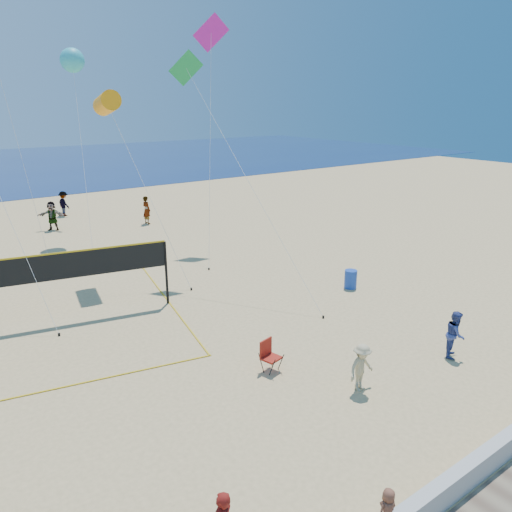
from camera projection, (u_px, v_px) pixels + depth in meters
ground at (288, 455)px, 11.54m from camera, size 120.00×120.00×0.00m
toddler at (388, 510)px, 8.70m from camera, size 0.43×0.30×0.83m
bystander_a at (455, 334)px, 15.81m from camera, size 0.93×0.87×1.53m
bystander_b at (361, 367)px, 13.95m from camera, size 0.94×0.58×1.40m
far_person_1 at (52, 216)px, 31.33m from camera, size 1.69×1.46×1.84m
far_person_2 at (147, 210)px, 32.97m from camera, size 0.55×0.74×1.85m
far_person_4 at (64, 204)px, 35.29m from camera, size 0.88×1.25×1.75m
camp_chair at (269, 354)px, 15.02m from camera, size 0.63×0.74×1.09m
trash_barrel at (351, 279)px, 21.73m from camera, size 0.62×0.62×0.81m
volleyball_net at (32, 277)px, 17.72m from camera, size 11.67×11.55×2.65m
kite_2 at (107, 103)px, 21.18m from camera, size 2.28×4.80×8.29m
kite_4 at (195, 84)px, 21.43m from camera, size 1.72×8.45×9.95m
kite_5 at (211, 43)px, 26.17m from camera, size 4.30×5.07×12.25m
kite_7 at (72, 60)px, 27.63m from camera, size 2.75×6.96×10.65m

